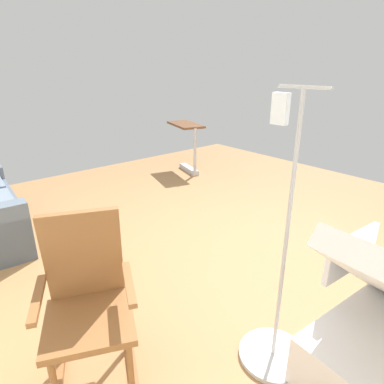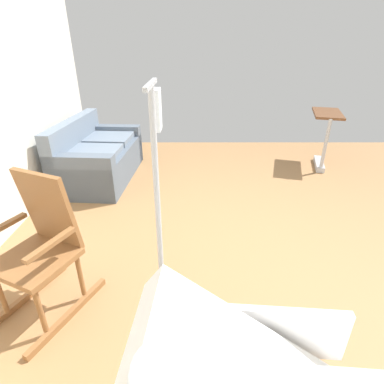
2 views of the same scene
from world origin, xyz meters
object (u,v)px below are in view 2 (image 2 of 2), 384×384
couch (99,158)px  rocking_chair (42,248)px  iv_pole (166,355)px  overbed_table (324,133)px

couch → rocking_chair: size_ratio=1.57×
couch → iv_pole: (-3.03, -1.21, -0.06)m
overbed_table → iv_pole: size_ratio=0.52×
overbed_table → iv_pole: bearing=148.0°
couch → overbed_table: 3.46m
overbed_table → rocking_chair: bearing=132.8°
couch → rocking_chair: 2.42m
couch → iv_pole: 3.26m
couch → rocking_chair: (-2.39, -0.29, 0.20)m
rocking_chair → overbed_table: rocking_chair is taller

